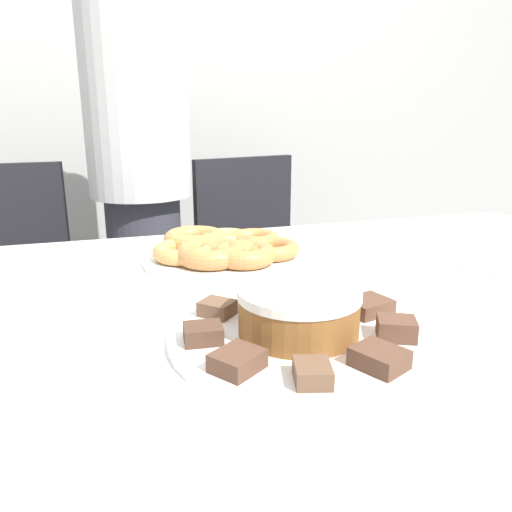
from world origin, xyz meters
TOP-DOWN VIEW (x-y plane):
  - wall_back at (0.00, 1.57)m, footprint 8.00×0.05m
  - table at (0.00, 0.00)m, footprint 1.80×0.93m
  - person_standing at (-0.08, 0.92)m, footprint 0.32×0.32m
  - office_chair_left at (-0.51, 0.90)m, footprint 0.46×0.46m
  - office_chair_right at (0.33, 0.90)m, footprint 0.54×0.54m
  - plate_cake at (0.03, -0.16)m, footprint 0.34×0.34m
  - plate_donuts at (0.03, 0.22)m, footprint 0.34×0.34m
  - frosted_cake at (0.03, -0.16)m, footprint 0.16×0.16m
  - lamington_0 at (0.08, -0.27)m, footprint 0.07×0.07m
  - lamington_1 at (0.14, -0.21)m, footprint 0.06×0.06m
  - lamington_2 at (0.15, -0.13)m, footprint 0.07×0.06m
  - lamington_3 at (0.10, -0.06)m, footprint 0.07×0.07m
  - lamington_4 at (0.02, -0.04)m, footprint 0.04×0.05m
  - lamington_5 at (-0.06, -0.07)m, footprint 0.06×0.06m
  - lamington_6 at (-0.09, -0.15)m, footprint 0.05×0.04m
  - lamington_7 at (-0.07, -0.23)m, footprint 0.07×0.07m
  - lamington_8 at (0.00, -0.28)m, footprint 0.05×0.05m
  - donut_0 at (0.03, 0.22)m, footprint 0.13×0.13m
  - donut_1 at (-0.05, 0.21)m, footprint 0.12×0.12m
  - donut_2 at (-0.01, 0.17)m, footprint 0.13×0.13m
  - donut_3 at (0.05, 0.15)m, footprint 0.12×0.12m
  - donut_4 at (0.11, 0.19)m, footprint 0.12×0.12m
  - donut_5 at (0.10, 0.26)m, footprint 0.11×0.11m
  - donut_6 at (0.05, 0.29)m, footprint 0.10×0.10m
  - donut_7 at (-0.02, 0.29)m, footprint 0.13×0.13m
  - napkin at (0.51, 0.01)m, footprint 0.14×0.12m

SIDE VIEW (x-z plane):
  - office_chair_left at x=-0.51m, z-range -0.02..0.86m
  - office_chair_right at x=0.33m, z-range -0.02..0.86m
  - table at x=0.00m, z-range 0.30..1.05m
  - napkin at x=0.51m, z-range 0.76..0.76m
  - plate_cake at x=0.03m, z-range 0.76..0.77m
  - plate_donuts at x=0.03m, z-range 0.76..0.77m
  - lamington_2 at x=0.15m, z-range 0.77..0.79m
  - lamington_8 at x=0.00m, z-range 0.77..0.79m
  - lamington_5 at x=-0.06m, z-range 0.77..0.79m
  - lamington_6 at x=-0.09m, z-range 0.77..0.79m
  - lamington_7 at x=-0.07m, z-range 0.77..0.79m
  - lamington_0 at x=0.08m, z-range 0.77..0.79m
  - lamington_4 at x=0.02m, z-range 0.77..0.79m
  - lamington_3 at x=0.10m, z-range 0.77..0.79m
  - lamington_1 at x=0.14m, z-range 0.77..0.79m
  - donut_4 at x=0.11m, z-range 0.77..0.79m
  - donut_6 at x=0.05m, z-range 0.77..0.80m
  - donut_1 at x=-0.05m, z-range 0.77..0.80m
  - donut_5 at x=0.10m, z-range 0.77..0.80m
  - donut_0 at x=0.03m, z-range 0.77..0.80m
  - donut_3 at x=0.05m, z-range 0.77..0.80m
  - donut_2 at x=-0.01m, z-range 0.77..0.80m
  - donut_7 at x=-0.02m, z-range 0.77..0.80m
  - frosted_cake at x=0.03m, z-range 0.77..0.83m
  - person_standing at x=-0.08m, z-range 0.04..1.62m
  - wall_back at x=0.00m, z-range 0.00..2.60m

